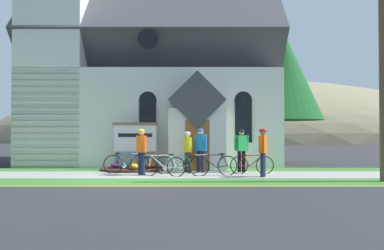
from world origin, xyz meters
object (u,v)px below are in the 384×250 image
object	(u,v)px
church_sign	(134,139)
bicycle_orange	(250,164)
roadside_conifer	(280,74)
cyclist_in_blue_jersey	(261,148)
bicycle_blue	(212,165)
utility_pole	(377,27)
cyclist_in_white_jersey	(140,148)
cyclist_in_orange_jersey	(199,146)
bicycle_red	(125,163)
cyclist_in_yellow_jersey	(240,147)
cyclist_in_green_jersey	(186,149)
bicycle_yellow	(161,166)
bicycle_black	(177,164)

from	to	relation	value
church_sign	bicycle_orange	bearing A→B (deg)	-23.45
roadside_conifer	cyclist_in_blue_jersey	bearing A→B (deg)	-107.57
bicycle_blue	utility_pole	size ratio (longest dim) A/B	0.20
cyclist_in_white_jersey	cyclist_in_orange_jersey	world-z (taller)	cyclist_in_orange_jersey
bicycle_red	cyclist_in_blue_jersey	distance (m)	5.31
cyclist_in_yellow_jersey	utility_pole	xyz separation A→B (m)	(4.12, -3.20, 4.00)
roadside_conifer	bicycle_blue	bearing A→B (deg)	-121.31
cyclist_in_white_jersey	church_sign	bearing A→B (deg)	102.72
bicycle_red	cyclist_in_blue_jersey	xyz separation A→B (m)	(5.08, -1.41, 0.64)
bicycle_red	cyclist_in_green_jersey	size ratio (longest dim) A/B	1.06
utility_pole	cyclist_in_yellow_jersey	bearing A→B (deg)	142.23
cyclist_in_orange_jersey	bicycle_blue	bearing A→B (deg)	-70.93
bicycle_orange	cyclist_in_blue_jersey	size ratio (longest dim) A/B	0.98
bicycle_red	bicycle_orange	xyz separation A→B (m)	(4.85, -0.23, -0.02)
cyclist_in_white_jersey	cyclist_in_blue_jersey	world-z (taller)	cyclist_in_blue_jersey
bicycle_blue	bicycle_yellow	bearing A→B (deg)	-176.83
church_sign	bicycle_orange	size ratio (longest dim) A/B	1.20
bicycle_black	cyclist_in_white_jersey	world-z (taller)	cyclist_in_white_jersey
cyclist_in_orange_jersey	roadside_conifer	xyz separation A→B (m)	(4.33, 5.06, 3.63)
cyclist_in_yellow_jersey	cyclist_in_orange_jersey	world-z (taller)	cyclist_in_orange_jersey
bicycle_red	cyclist_in_blue_jersey	world-z (taller)	cyclist_in_blue_jersey
cyclist_in_yellow_jersey	cyclist_in_blue_jersey	world-z (taller)	cyclist_in_blue_jersey
church_sign	bicycle_black	world-z (taller)	church_sign
bicycle_black	cyclist_in_green_jersey	distance (m)	0.87
church_sign	bicycle_red	world-z (taller)	church_sign
cyclist_in_blue_jersey	roadside_conifer	distance (m)	7.99
utility_pole	roadside_conifer	xyz separation A→B (m)	(-1.44, 8.14, -0.35)
cyclist_in_green_jersey	bicycle_blue	bearing A→B (deg)	-54.02
bicycle_red	roadside_conifer	size ratio (longest dim) A/B	0.24
bicycle_orange	bicycle_blue	xyz separation A→B (m)	(-1.50, -0.77, 0.03)
bicycle_blue	cyclist_in_white_jersey	xyz separation A→B (m)	(-2.67, 0.25, 0.63)
bicycle_red	bicycle_yellow	distance (m)	1.85
utility_pole	cyclist_in_green_jersey	bearing A→B (deg)	153.73
bicycle_red	bicycle_orange	distance (m)	4.86
bicycle_blue	cyclist_in_green_jersey	world-z (taller)	cyclist_in_green_jersey
cyclist_in_blue_jersey	bicycle_black	bearing A→B (deg)	158.57
bicycle_orange	cyclist_in_yellow_jersey	distance (m)	0.98
cyclist_in_blue_jersey	utility_pole	distance (m)	5.53
cyclist_in_yellow_jersey	church_sign	bearing A→B (deg)	162.44
bicycle_red	utility_pole	size ratio (longest dim) A/B	0.19
cyclist_in_green_jersey	roadside_conifer	distance (m)	7.92
church_sign	bicycle_black	size ratio (longest dim) A/B	1.16
bicycle_yellow	bicycle_black	size ratio (longest dim) A/B	0.98
bicycle_red	bicycle_orange	bearing A→B (deg)	-2.67
bicycle_yellow	bicycle_blue	world-z (taller)	bicycle_blue
church_sign	roadside_conifer	world-z (taller)	roadside_conifer
church_sign	bicycle_red	distance (m)	2.07
church_sign	bicycle_orange	world-z (taller)	church_sign
bicycle_orange	bicycle_blue	world-z (taller)	bicycle_blue
bicycle_orange	utility_pole	xyz separation A→B (m)	(3.81, -2.54, 4.65)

